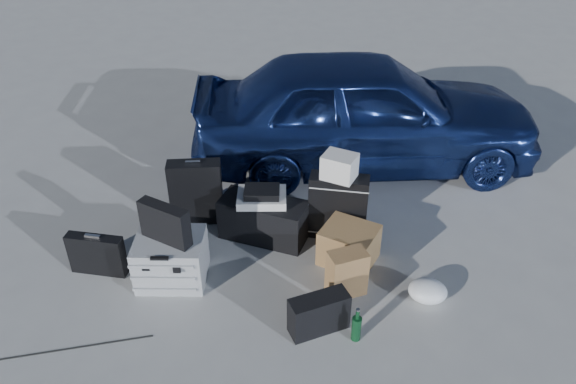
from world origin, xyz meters
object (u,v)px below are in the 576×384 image
object	(u,v)px
green_bottle	(357,325)
suitcase_right	(338,207)
cardboard_box	(349,245)
pelican_case	(171,259)
car	(365,110)
briefcase	(97,255)
suitcase_left	(196,192)
duffel_bag	(264,220)

from	to	relation	value
green_bottle	suitcase_right	bearing A→B (deg)	98.30
cardboard_box	green_bottle	world-z (taller)	cardboard_box
suitcase_right	cardboard_box	bearing A→B (deg)	-69.05
pelican_case	suitcase_right	distance (m)	1.52
pelican_case	car	bearing A→B (deg)	48.24
briefcase	suitcase_left	bearing A→B (deg)	55.22
briefcase	suitcase_right	size ratio (longest dim) A/B	0.76
suitcase_left	green_bottle	distance (m)	2.00
suitcase_left	suitcase_right	xyz separation A→B (m)	(1.31, -0.09, -0.00)
briefcase	suitcase_left	world-z (taller)	suitcase_left
suitcase_right	cardboard_box	distance (m)	0.40
suitcase_left	duffel_bag	world-z (taller)	suitcase_left
pelican_case	cardboard_box	size ratio (longest dim) A/B	1.24
green_bottle	briefcase	bearing A→B (deg)	166.49
suitcase_left	suitcase_right	world-z (taller)	suitcase_left
pelican_case	duffel_bag	distance (m)	0.91
suitcase_right	duffel_bag	xyz separation A→B (m)	(-0.66, -0.10, -0.12)
suitcase_left	green_bottle	world-z (taller)	suitcase_left
duffel_bag	green_bottle	distance (m)	1.40
suitcase_right	cardboard_box	xyz separation A→B (m)	(0.11, -0.35, -0.14)
pelican_case	suitcase_left	world-z (taller)	suitcase_left
duffel_bag	briefcase	bearing A→B (deg)	-140.74
car	suitcase_left	size ratio (longest dim) A/B	5.80
cardboard_box	green_bottle	size ratio (longest dim) A/B	1.55
car	briefcase	size ratio (longest dim) A/B	7.67
cardboard_box	green_bottle	xyz separation A→B (m)	(0.07, -0.88, -0.02)
suitcase_right	green_bottle	bearing A→B (deg)	-77.99
suitcase_left	briefcase	bearing A→B (deg)	-138.85
duffel_bag	green_bottle	world-z (taller)	duffel_bag
pelican_case	suitcase_left	bearing A→B (deg)	83.65
car	suitcase_right	size ratio (longest dim) A/B	5.86
green_bottle	car	bearing A→B (deg)	89.01
suitcase_left	green_bottle	bearing A→B (deg)	-51.75
car	pelican_case	distance (m)	2.64
cardboard_box	suitcase_right	bearing A→B (deg)	107.24
briefcase	green_bottle	distance (m)	2.20
suitcase_left	duffel_bag	distance (m)	0.69
car	pelican_case	size ratio (longest dim) A/B	6.62
pelican_case	duffel_bag	bearing A→B (deg)	37.73
briefcase	cardboard_box	world-z (taller)	briefcase
cardboard_box	pelican_case	bearing A→B (deg)	-165.37
cardboard_box	duffel_bag	bearing A→B (deg)	162.06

